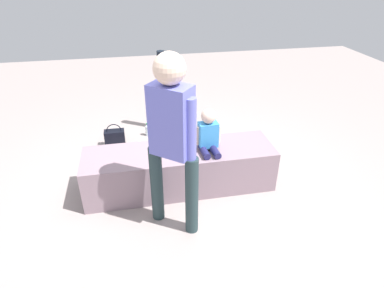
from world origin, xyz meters
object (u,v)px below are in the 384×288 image
child_seated (208,133)px  party_cup_red (211,134)px  gift_bag (110,162)px  water_bottle_far_side (147,130)px  handbag_black_leather (115,138)px  cake_plate (182,144)px  water_bottle_near_gift (140,149)px  cake_box_white (158,155)px  adult_standing (172,132)px  handbag_brown_canvas (201,140)px

child_seated → party_cup_red: (0.32, 1.14, -0.64)m
gift_bag → water_bottle_far_side: bearing=58.9°
child_seated → handbag_black_leather: size_ratio=1.40×
cake_plate → handbag_black_leather: size_ratio=0.65×
water_bottle_near_gift → gift_bag: bearing=-142.0°
cake_plate → gift_bag: (-0.85, 0.37, -0.38)m
water_bottle_near_gift → party_cup_red: bearing=16.8°
child_seated → cake_box_white: bearing=127.5°
gift_bag → cake_box_white: 0.63m
adult_standing → handbag_black_leather: adult_standing is taller
child_seated → water_bottle_near_gift: size_ratio=2.12×
water_bottle_far_side → cake_box_white: 0.72m
adult_standing → handbag_black_leather: (-0.60, 1.71, -0.92)m
gift_bag → cake_box_white: bearing=14.1°
child_seated → gift_bag: size_ratio=1.67×
water_bottle_far_side → party_cup_red: bearing=-15.1°
adult_standing → handbag_brown_canvas: 1.81m
child_seated → water_bottle_far_side: bearing=113.3°
party_cup_red → adult_standing: bearing=-115.0°
water_bottle_near_gift → party_cup_red: size_ratio=1.94×
adult_standing → handbag_brown_canvas: bearing=67.6°
gift_bag → handbag_black_leather: (0.05, 0.64, 0.00)m
adult_standing → party_cup_red: adult_standing is taller
cake_plate → handbag_brown_canvas: size_ratio=0.69×
child_seated → cake_plate: size_ratio=2.16×
child_seated → party_cup_red: child_seated is taller
water_bottle_far_side → cake_box_white: water_bottle_far_side is taller
child_seated → handbag_brown_canvas: 1.07m
gift_bag → handbag_black_leather: 0.64m
gift_bag → party_cup_red: bearing=23.3°
adult_standing → cake_plate: 0.90m
cake_box_white → handbag_brown_canvas: 0.68m
water_bottle_far_side → handbag_black_leather: 0.53m
adult_standing → water_bottle_far_side: 2.17m
gift_bag → handbag_black_leather: bearing=85.5°
water_bottle_far_side → handbag_brown_canvas: 0.88m
water_bottle_far_side → handbag_black_leather: handbag_black_leather is taller
child_seated → water_bottle_far_side: child_seated is taller
water_bottle_far_side → gift_bag: bearing=-121.1°
handbag_black_leather → child_seated: bearing=-47.2°
child_seated → handbag_black_leather: child_seated is taller
child_seated → adult_standing: (-0.47, -0.55, 0.34)m
party_cup_red → handbag_black_leather: handbag_black_leather is taller
water_bottle_near_gift → child_seated: bearing=-48.0°
party_cup_red → water_bottle_far_side: bearing=164.9°
child_seated → cake_plate: 0.36m
party_cup_red → handbag_brown_canvas: (-0.20, -0.25, 0.06)m
water_bottle_near_gift → handbag_brown_canvas: 0.86m
party_cup_red → child_seated: bearing=-105.8°
water_bottle_far_side → adult_standing: bearing=-86.2°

